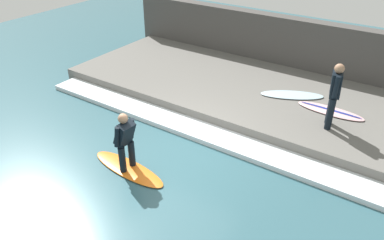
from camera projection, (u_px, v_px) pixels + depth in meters
ground_plane at (178, 156)px, 9.01m from camera, size 28.00×28.00×0.00m
concrete_ledge at (248, 92)px, 11.58m from camera, size 4.40×11.47×0.36m
back_wall at (282, 45)px, 12.92m from camera, size 0.50×12.04×1.97m
wave_foam_crest at (203, 132)px, 9.79m from camera, size 0.80×10.89×0.13m
surfboard_riding at (128, 169)px, 8.53m from camera, size 0.70×2.11×0.06m
surfer_riding at (125, 139)px, 8.12m from camera, size 0.53×0.42×1.40m
surfer_waiting_near at (334, 92)px, 9.03m from camera, size 0.55×0.35×1.68m
surfboard_waiting_near at (330, 111)px, 10.12m from camera, size 0.57×1.80×0.07m
surfboard_spare at (292, 95)px, 10.94m from camera, size 1.35×1.87×0.06m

